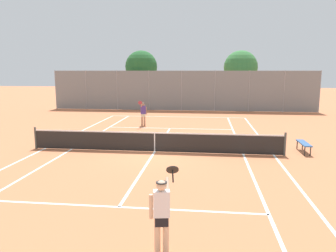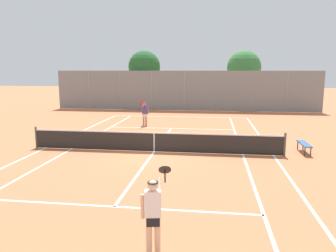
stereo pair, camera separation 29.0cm
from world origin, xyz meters
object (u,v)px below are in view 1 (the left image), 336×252
object	(u,v)px
tree_behind_right	(240,68)
courtside_bench	(304,144)
tennis_net	(155,141)
tree_behind_left	(141,68)
player_near_side	(162,211)
player_far_left	(143,112)

from	to	relation	value
tree_behind_right	courtside_bench	bearing A→B (deg)	-86.53
tennis_net	tree_behind_left	distance (m)	19.31
courtside_bench	tennis_net	bearing A→B (deg)	-173.80
player_near_side	tree_behind_right	size ratio (longest dim) A/B	0.30
player_near_side	courtside_bench	world-z (taller)	player_near_side
tree_behind_right	player_far_left	bearing A→B (deg)	-121.16
player_near_side	player_far_left	distance (m)	16.24
player_near_side	tree_behind_right	bearing A→B (deg)	81.51
tennis_net	player_far_left	size ratio (longest dim) A/B	6.76
tree_behind_left	player_far_left	bearing A→B (deg)	-77.85
courtside_bench	player_near_side	bearing A→B (deg)	-120.40
tennis_net	player_near_side	bearing A→B (deg)	-79.91
player_far_left	player_near_side	bearing A→B (deg)	-77.56
player_near_side	tree_behind_left	size ratio (longest dim) A/B	0.31
tennis_net	tree_behind_right	distance (m)	21.29
tennis_net	courtside_bench	bearing A→B (deg)	6.20
tree_behind_left	tree_behind_right	size ratio (longest dim) A/B	0.99
player_far_left	tree_behind_left	xyz separation A→B (m)	(-2.40, 11.16, 3.14)
player_near_side	player_far_left	world-z (taller)	same
tennis_net	tree_behind_left	xyz separation A→B (m)	(-4.38, 18.47, 3.56)
player_near_side	tree_behind_left	xyz separation A→B (m)	(-5.90, 27.02, 3.14)
tennis_net	player_near_side	xyz separation A→B (m)	(1.52, -8.55, 0.42)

